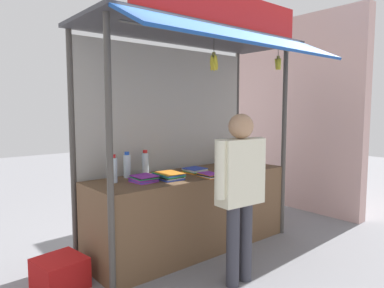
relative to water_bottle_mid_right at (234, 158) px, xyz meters
The scene contains 17 objects.
ground_plane 1.31m from the water_bottle_mid_right, behind, with size 20.00×20.00×0.00m, color gray.
stall_counter 1.01m from the water_bottle_mid_right, behind, with size 2.49×0.78×0.90m, color brown.
stall_structure 1.11m from the water_bottle_mid_right, behind, with size 2.69×1.58×2.86m.
water_bottle_mid_right is the anchor object (origin of this frame).
water_bottle_rear_center 1.30m from the water_bottle_mid_right, behind, with size 0.08×0.08×0.28m.
water_bottle_far_left 0.10m from the water_bottle_mid_right, 133.59° to the left, with size 0.07×0.07×0.25m.
water_bottle_front_left 1.79m from the water_bottle_mid_right, behind, with size 0.08×0.08×0.29m.
water_bottle_far_right 1.55m from the water_bottle_mid_right, behind, with size 0.08×0.08×0.29m.
magazine_stack_left 1.25m from the water_bottle_mid_right, behind, with size 0.27×0.33×0.07m.
magazine_stack_back_right 0.79m from the water_bottle_mid_right, behind, with size 0.25×0.25×0.06m.
magazine_stack_mid_left 1.54m from the water_bottle_mid_right, behind, with size 0.26×0.26×0.07m.
magazine_stack_back_left 0.93m from the water_bottle_mid_right, 154.45° to the right, with size 0.19×0.25×0.05m.
banana_bunch_inner_left 1.59m from the water_bottle_mid_right, 148.12° to the right, with size 0.10×0.10×0.32m.
banana_bunch_rightmost 1.34m from the water_bottle_mid_right, 78.89° to the right, with size 0.09×0.09×0.24m.
vendor_person 1.49m from the water_bottle_mid_right, 134.61° to the right, with size 0.61×0.23×1.62m.
plastic_crate 2.55m from the water_bottle_mid_right, behind, with size 0.41×0.41×0.29m, color red.
neighbour_wall 1.76m from the water_bottle_mid_right, ahead, with size 0.20×2.40×3.15m, color beige.
Camera 1 is at (-2.63, -3.15, 1.67)m, focal length 32.96 mm.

